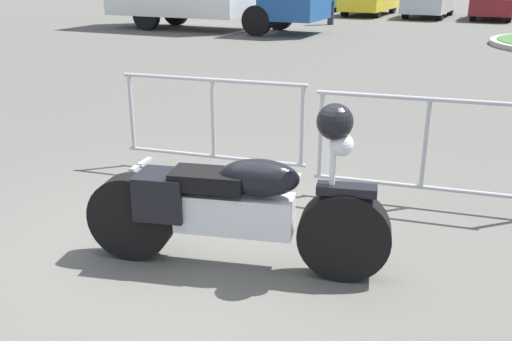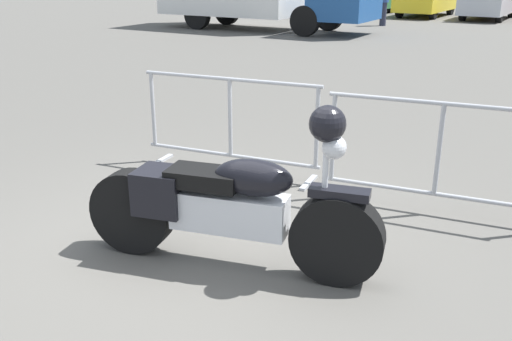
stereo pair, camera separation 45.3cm
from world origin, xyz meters
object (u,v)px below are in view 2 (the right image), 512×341
crowd_barrier_far (438,158)px  pedestrian (384,0)px  crowd_barrier_near (230,125)px  parked_car_silver (489,2)px  motorcycle (229,205)px

crowd_barrier_far → pedestrian: pedestrian is taller
crowd_barrier_near → parked_car_silver: parked_car_silver is taller
parked_car_silver → pedestrian: 5.64m
crowd_barrier_far → pedestrian: 17.43m
crowd_barrier_near → parked_car_silver: bearing=92.1°
parked_car_silver → pedestrian: pedestrian is taller
parked_car_silver → pedestrian: size_ratio=2.48×
crowd_barrier_far → parked_car_silver: bearing=98.1°
motorcycle → pedestrian: pedestrian is taller
crowd_barrier_near → pedestrian: pedestrian is taller
motorcycle → pedestrian: size_ratio=1.36×
crowd_barrier_near → pedestrian: (-3.72, 16.38, 0.37)m
crowd_barrier_far → pedestrian: size_ratio=1.22×
motorcycle → parked_car_silver: parked_car_silver is taller
crowd_barrier_far → motorcycle: bearing=-122.4°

